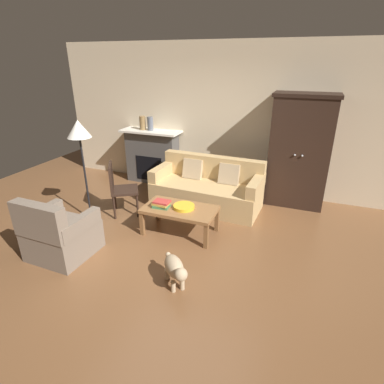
{
  "coord_description": "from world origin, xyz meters",
  "views": [
    {
      "loc": [
        1.54,
        -3.34,
        2.47
      ],
      "look_at": [
        -0.07,
        0.82,
        0.55
      ],
      "focal_mm": 28.98,
      "sensor_mm": 36.0,
      "label": 1
    }
  ],
  "objects": [
    {
      "name": "mantel_vase_slate",
      "position": [
        -1.55,
        2.28,
        1.26
      ],
      "size": [
        0.12,
        0.12,
        0.28
      ],
      "primitive_type": "cylinder",
      "color": "#565B66",
      "rests_on": "fireplace"
    },
    {
      "name": "armchair_near_left",
      "position": [
        -1.39,
        -0.66,
        0.32
      ],
      "size": [
        0.8,
        0.79,
        0.88
      ],
      "color": "#756656",
      "rests_on": "ground"
    },
    {
      "name": "couch",
      "position": [
        -0.06,
        1.55,
        0.32
      ],
      "size": [
        1.95,
        0.94,
        0.86
      ],
      "color": "tan",
      "rests_on": "ground"
    },
    {
      "name": "fireplace",
      "position": [
        -1.55,
        2.3,
        0.57
      ],
      "size": [
        1.26,
        0.48,
        1.12
      ],
      "color": "#4C4947",
      "rests_on": "ground"
    },
    {
      "name": "coffee_table",
      "position": [
        -0.13,
        0.47,
        0.37
      ],
      "size": [
        1.1,
        0.6,
        0.42
      ],
      "color": "olive",
      "rests_on": "ground"
    },
    {
      "name": "back_wall",
      "position": [
        0.0,
        2.55,
        1.4
      ],
      "size": [
        7.2,
        0.1,
        2.8
      ],
      "primitive_type": "cube",
      "color": "beige",
      "rests_on": "ground"
    },
    {
      "name": "dog",
      "position": [
        0.3,
        -0.67,
        0.25
      ],
      "size": [
        0.45,
        0.47,
        0.39
      ],
      "color": "tan",
      "rests_on": "ground"
    },
    {
      "name": "armoire",
      "position": [
        1.4,
        2.22,
        0.99
      ],
      "size": [
        1.06,
        0.57,
        1.97
      ],
      "color": "black",
      "rests_on": "ground"
    },
    {
      "name": "floor_lamp",
      "position": [
        -1.69,
        0.33,
        1.42
      ],
      "size": [
        0.36,
        0.36,
        1.65
      ],
      "color": "black",
      "rests_on": "ground"
    },
    {
      "name": "fruit_bowl",
      "position": [
        -0.07,
        0.49,
        0.45
      ],
      "size": [
        0.32,
        0.32,
        0.05
      ],
      "primitive_type": "cylinder",
      "color": "gold",
      "rests_on": "coffee_table"
    },
    {
      "name": "mantel_vase_bronze",
      "position": [
        -1.73,
        2.28,
        1.26
      ],
      "size": [
        0.13,
        0.13,
        0.28
      ],
      "primitive_type": "cylinder",
      "color": "olive",
      "rests_on": "fireplace"
    },
    {
      "name": "book_stack",
      "position": [
        -0.4,
        0.4,
        0.47
      ],
      "size": [
        0.26,
        0.19,
        0.1
      ],
      "color": "#427A4C",
      "rests_on": "coffee_table"
    },
    {
      "name": "side_chair_wooden",
      "position": [
        -1.34,
        0.7,
        0.51
      ],
      "size": [
        0.61,
        0.61,
        0.9
      ],
      "color": "black",
      "rests_on": "ground"
    },
    {
      "name": "ground_plane",
      "position": [
        0.0,
        0.0,
        0.0
      ],
      "size": [
        9.6,
        9.6,
        0.0
      ],
      "primitive_type": "plane",
      "color": "brown"
    }
  ]
}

